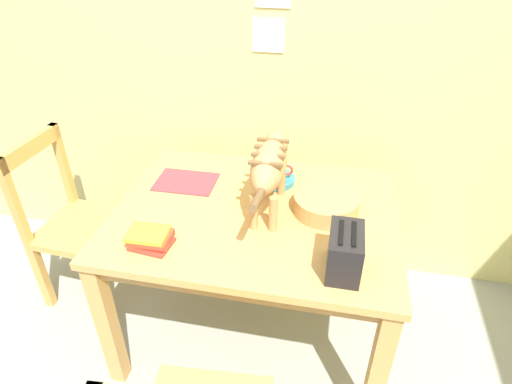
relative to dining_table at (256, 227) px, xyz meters
The scene contains 10 objects.
wall_rear 0.88m from the dining_table, 87.04° to the left, with size 4.58×0.11×2.50m.
dining_table is the anchor object (origin of this frame).
cat 0.31m from the dining_table, 42.48° to the left, with size 0.16×0.67×0.30m.
saucer_bowl 0.28m from the dining_table, 80.18° to the left, with size 0.19×0.19×0.03m, color teal.
coffee_mug 0.31m from the dining_table, 79.44° to the left, with size 0.13×0.09×0.08m.
magazine 0.43m from the dining_table, 156.65° to the left, with size 0.29×0.21×0.01m, color #D3343F.
book_stack 0.49m from the dining_table, 139.70° to the right, with size 0.17×0.15×0.06m.
wicker_basket 0.33m from the dining_table, 10.89° to the left, with size 0.28×0.28×0.08m.
toaster 0.52m from the dining_table, 37.69° to the right, with size 0.12×0.20×0.18m.
wooden_chair_far 1.03m from the dining_table, behind, with size 0.45×0.45×0.93m.
Camera 1 is at (0.28, -0.44, 1.87)m, focal length 30.30 mm.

